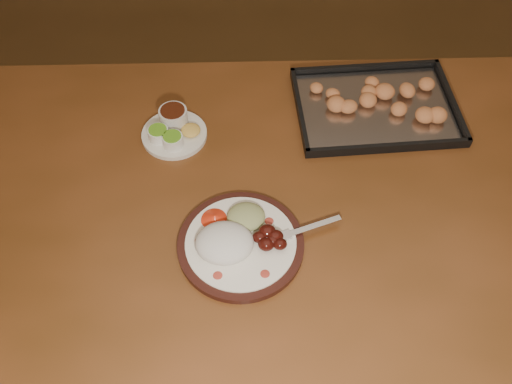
{
  "coord_description": "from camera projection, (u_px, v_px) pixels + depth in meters",
  "views": [
    {
      "loc": [
        -0.3,
        -0.9,
        1.78
      ],
      "look_at": [
        -0.28,
        -0.13,
        0.77
      ],
      "focal_mm": 40.0,
      "sensor_mm": 36.0,
      "label": 1
    }
  ],
  "objects": [
    {
      "name": "dining_table",
      "position": [
        264.0,
        216.0,
        1.37
      ],
      "size": [
        1.5,
        0.9,
        0.75
      ],
      "rotation": [
        0.0,
        0.0,
        0.0
      ],
      "color": "brown",
      "rests_on": "ground"
    },
    {
      "name": "ground",
      "position": [
        335.0,
        294.0,
        1.97
      ],
      "size": [
        4.0,
        4.0,
        0.0
      ],
      "primitive_type": "plane",
      "color": "brown",
      "rests_on": "ground"
    },
    {
      "name": "dinner_plate",
      "position": [
        238.0,
        241.0,
        1.19
      ],
      "size": [
        0.35,
        0.27,
        0.06
      ],
      "rotation": [
        0.0,
        0.0,
        0.17
      ],
      "color": "black",
      "rests_on": "dining_table"
    },
    {
      "name": "condiment_saucer",
      "position": [
        173.0,
        129.0,
        1.38
      ],
      "size": [
        0.16,
        0.16,
        0.05
      ],
      "rotation": [
        0.0,
        0.0,
        -0.23
      ],
      "color": "silver",
      "rests_on": "dining_table"
    },
    {
      "name": "baking_tray",
      "position": [
        376.0,
        106.0,
        1.44
      ],
      "size": [
        0.42,
        0.32,
        0.04
      ],
      "rotation": [
        0.0,
        0.0,
        0.06
      ],
      "color": "black",
      "rests_on": "dining_table"
    }
  ]
}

